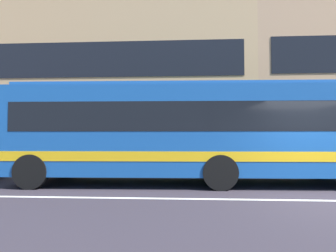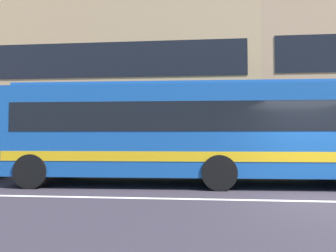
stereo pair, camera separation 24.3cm
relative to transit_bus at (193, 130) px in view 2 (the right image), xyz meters
The scene contains 5 objects.
ground_plane 4.37m from the transit_bus, 35.98° to the right, with size 160.00×160.00×0.00m, color #322B34.
lane_centre_line 4.37m from the transit_bus, 35.98° to the right, with size 60.00×0.16×0.01m, color silver.
hedge_row_far 5.80m from the transit_bus, 40.73° to the left, with size 18.41×1.10×0.85m, color #286C37.
apartment_block_left 13.25m from the transit_bus, 117.49° to the left, with size 19.62×8.64×10.47m.
transit_bus is the anchor object (origin of this frame).
Camera 2 is at (-3.26, -6.97, 1.48)m, focal length 30.65 mm.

